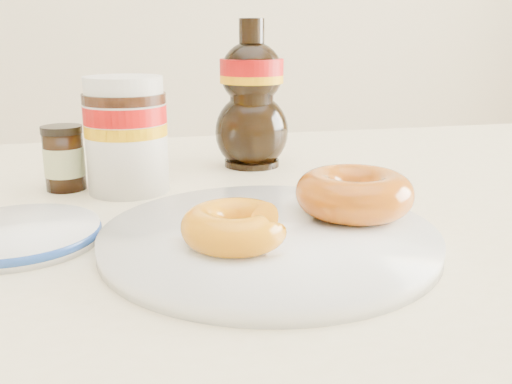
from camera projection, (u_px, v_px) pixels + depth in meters
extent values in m
cube|color=#FAE8BE|center=(305.00, 225.00, 0.61)|extent=(1.40, 0.90, 0.04)
cylinder|color=white|center=(269.00, 237.00, 0.50)|extent=(0.29, 0.29, 0.01)
torus|color=white|center=(269.00, 236.00, 0.50)|extent=(0.29, 0.29, 0.01)
torus|color=orange|center=(235.00, 226.00, 0.46)|extent=(0.12, 0.12, 0.03)
torus|color=#974409|center=(354.00, 193.00, 0.54)|extent=(0.15, 0.15, 0.04)
cylinder|color=white|center=(127.00, 145.00, 0.66)|extent=(0.09, 0.09, 0.11)
cylinder|color=#8B0605|center=(125.00, 114.00, 0.65)|extent=(0.09, 0.09, 0.02)
cylinder|color=#D89905|center=(126.00, 129.00, 0.65)|extent=(0.09, 0.09, 0.01)
cylinder|color=black|center=(124.00, 98.00, 0.64)|extent=(0.09, 0.09, 0.01)
cylinder|color=white|center=(123.00, 86.00, 0.64)|extent=(0.09, 0.09, 0.02)
cylinder|color=black|center=(64.00, 161.00, 0.67)|extent=(0.05, 0.05, 0.07)
cylinder|color=beige|center=(64.00, 161.00, 0.67)|extent=(0.05, 0.05, 0.03)
cylinder|color=black|center=(61.00, 130.00, 0.66)|extent=(0.05, 0.05, 0.01)
cylinder|color=white|center=(17.00, 235.00, 0.51)|extent=(0.14, 0.14, 0.01)
torus|color=navy|center=(17.00, 233.00, 0.51)|extent=(0.15, 0.15, 0.01)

